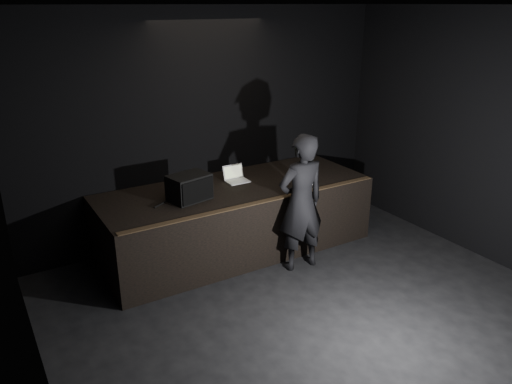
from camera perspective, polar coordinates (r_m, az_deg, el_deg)
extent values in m
plane|color=black|center=(5.82, 11.43, -16.85)|extent=(7.00, 7.00, 0.00)
cube|color=black|center=(7.74, -5.25, 7.52)|extent=(6.00, 0.10, 3.50)
cube|color=black|center=(3.75, -23.35, -9.27)|extent=(0.10, 7.00, 3.50)
cube|color=black|center=(4.64, 14.67, 19.95)|extent=(6.00, 7.00, 0.04)
cube|color=black|center=(7.49, -2.34, -2.98)|extent=(4.00, 1.50, 1.00)
cube|color=brown|center=(6.72, 0.52, -1.13)|extent=(3.92, 0.10, 0.01)
cube|color=black|center=(6.81, -7.65, 0.54)|extent=(0.61, 0.48, 0.36)
cube|color=black|center=(6.66, -6.64, 0.11)|extent=(0.49, 0.13, 0.30)
cylinder|color=black|center=(7.03, -8.91, -0.37)|extent=(0.90, 0.54, 0.02)
cube|color=silver|center=(7.49, -2.10, 1.22)|extent=(0.33, 0.23, 0.02)
cube|color=silver|center=(7.49, -2.10, 1.29)|extent=(0.28, 0.13, 0.00)
cube|color=silver|center=(7.58, -2.65, 2.34)|extent=(0.33, 0.07, 0.21)
cube|color=gold|center=(7.57, -2.62, 2.33)|extent=(0.29, 0.05, 0.17)
cylinder|color=silver|center=(6.81, -8.29, -0.41)|extent=(0.06, 0.06, 0.16)
cylinder|color=navy|center=(6.81, -8.29, -0.37)|extent=(0.07, 0.07, 0.07)
cylinder|color=#B3101E|center=(6.83, -8.27, -0.67)|extent=(0.07, 0.07, 0.01)
cylinder|color=white|center=(7.46, -5.73, 1.41)|extent=(0.08, 0.08, 0.10)
cube|color=silver|center=(7.46, 6.03, 1.10)|extent=(0.05, 0.17, 0.03)
imported|color=black|center=(6.81, 5.17, -1.25)|extent=(0.72, 0.49, 1.94)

